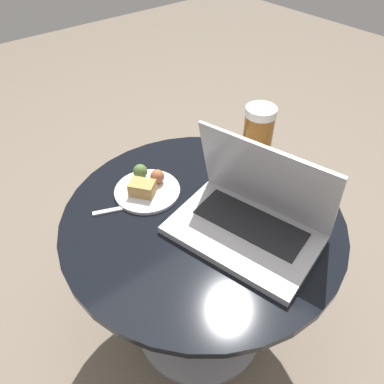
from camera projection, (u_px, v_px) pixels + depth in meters
The scene contains 6 objects.
ground_plane at pixel (200, 323), 1.26m from camera, with size 6.00×6.00×0.00m, color #726656.
table at pixel (201, 255), 1.02m from camera, with size 0.69×0.69×0.52m.
laptop at pixel (250, 216), 0.85m from camera, with size 0.37×0.29×0.22m.
beer_glass at pixel (256, 148), 0.94m from camera, with size 0.07×0.07×0.22m.
snack_plate at pixel (147, 186), 0.98m from camera, with size 0.17×0.17×0.05m.
fork at pixel (136, 206), 0.94m from camera, with size 0.09×0.18×0.00m.
Camera 1 is at (0.48, -0.43, 1.17)m, focal length 35.00 mm.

